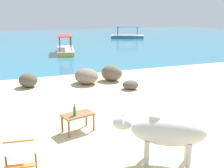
# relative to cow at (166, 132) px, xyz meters

# --- Properties ---
(sand_beach) EXTENTS (18.00, 14.00, 0.04)m
(sand_beach) POSITION_rel_cow_xyz_m (0.67, 1.12, -0.69)
(sand_beach) COLOR #CCB78E
(sand_beach) RESTS_ON ground
(water_surface) EXTENTS (60.00, 36.00, 0.03)m
(water_surface) POSITION_rel_cow_xyz_m (0.67, 23.12, -0.71)
(water_surface) COLOR teal
(water_surface) RESTS_ON ground
(cow) EXTENTS (1.72, 1.22, 1.01)m
(cow) POSITION_rel_cow_xyz_m (0.00, 0.00, 0.00)
(cow) COLOR beige
(cow) RESTS_ON sand_beach
(low_bench_table) EXTENTS (0.85, 0.62, 0.46)m
(low_bench_table) POSITION_rel_cow_xyz_m (-1.22, 1.99, -0.28)
(low_bench_table) COLOR brown
(low_bench_table) RESTS_ON sand_beach
(bottle) EXTENTS (0.07, 0.07, 0.30)m
(bottle) POSITION_rel_cow_xyz_m (-1.32, 1.91, -0.09)
(bottle) COLOR #2D6B38
(bottle) RESTS_ON low_bench_table
(deck_chair_far) EXTENTS (0.64, 0.83, 0.68)m
(deck_chair_far) POSITION_rel_cow_xyz_m (-2.63, 0.62, -0.28)
(deck_chair_far) COLOR brown
(deck_chair_far) RESTS_ON sand_beach
(shore_rock_large) EXTENTS (1.20, 1.30, 0.63)m
(shore_rock_large) POSITION_rel_cow_xyz_m (0.20, 6.32, -0.35)
(shore_rock_large) COLOR gray
(shore_rock_large) RESTS_ON sand_beach
(shore_rock_medium) EXTENTS (0.69, 0.64, 0.33)m
(shore_rock_medium) POSITION_rel_cow_xyz_m (1.55, 4.94, -0.50)
(shore_rock_medium) COLOR brown
(shore_rock_medium) RESTS_ON sand_beach
(shore_rock_small) EXTENTS (0.74, 0.75, 0.55)m
(shore_rock_small) POSITION_rel_cow_xyz_m (-2.07, 6.64, -0.39)
(shore_rock_small) COLOR brown
(shore_rock_small) RESTS_ON sand_beach
(shore_rock_flat) EXTENTS (1.16, 1.19, 0.68)m
(shore_rock_flat) POSITION_rel_cow_xyz_m (1.33, 6.39, -0.33)
(shore_rock_flat) COLOR #6B5B4C
(shore_rock_flat) RESTS_ON sand_beach
(boat_yellow) EXTENTS (1.80, 3.82, 1.29)m
(boat_yellow) POSITION_rel_cow_xyz_m (1.09, 15.08, -0.42)
(boat_yellow) COLOR gold
(boat_yellow) RESTS_ON water_surface
(boat_teal) EXTENTS (3.81, 2.61, 1.29)m
(boat_teal) POSITION_rel_cow_xyz_m (9.88, 23.85, -0.42)
(boat_teal) COLOR teal
(boat_teal) RESTS_ON water_surface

